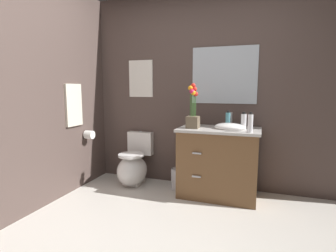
{
  "coord_description": "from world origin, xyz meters",
  "views": [
    {
      "loc": [
        0.76,
        -1.76,
        1.29
      ],
      "look_at": [
        -0.31,
        1.3,
        0.83
      ],
      "focal_mm": 28.42,
      "sensor_mm": 36.0,
      "label": 1
    }
  ],
  "objects_px": {
    "wall_mirror": "(224,75)",
    "hanging_towel": "(74,105)",
    "trash_bin": "(178,179)",
    "wall_poster": "(141,79)",
    "vanity_cabinet": "(218,162)",
    "toilet": "(134,166)",
    "soap_bottle": "(228,120)",
    "lotion_bottle": "(250,123)",
    "flower_vase": "(193,113)",
    "hand_wash_bottle": "(244,121)",
    "toilet_paper_roll": "(89,135)"
  },
  "relations": [
    {
      "from": "trash_bin",
      "to": "vanity_cabinet",
      "type": "bearing_deg",
      "value": -4.71
    },
    {
      "from": "flower_vase",
      "to": "toilet_paper_roll",
      "type": "height_order",
      "value": "flower_vase"
    },
    {
      "from": "toilet",
      "to": "wall_mirror",
      "type": "height_order",
      "value": "wall_mirror"
    },
    {
      "from": "wall_mirror",
      "to": "toilet",
      "type": "bearing_deg",
      "value": -166.77
    },
    {
      "from": "wall_mirror",
      "to": "toilet_paper_roll",
      "type": "relative_size",
      "value": 7.27
    },
    {
      "from": "wall_mirror",
      "to": "flower_vase",
      "type": "bearing_deg",
      "value": -128.38
    },
    {
      "from": "trash_bin",
      "to": "toilet_paper_roll",
      "type": "height_order",
      "value": "toilet_paper_roll"
    },
    {
      "from": "flower_vase",
      "to": "wall_poster",
      "type": "relative_size",
      "value": 1.05
    },
    {
      "from": "hanging_towel",
      "to": "trash_bin",
      "type": "bearing_deg",
      "value": 19.18
    },
    {
      "from": "wall_poster",
      "to": "soap_bottle",
      "type": "bearing_deg",
      "value": -11.1
    },
    {
      "from": "flower_vase",
      "to": "lotion_bottle",
      "type": "distance_m",
      "value": 0.66
    },
    {
      "from": "wall_poster",
      "to": "toilet_paper_roll",
      "type": "height_order",
      "value": "wall_poster"
    },
    {
      "from": "soap_bottle",
      "to": "hand_wash_bottle",
      "type": "relative_size",
      "value": 1.04
    },
    {
      "from": "toilet",
      "to": "vanity_cabinet",
      "type": "relative_size",
      "value": 0.69
    },
    {
      "from": "toilet",
      "to": "wall_mirror",
      "type": "relative_size",
      "value": 0.86
    },
    {
      "from": "vanity_cabinet",
      "to": "trash_bin",
      "type": "distance_m",
      "value": 0.59
    },
    {
      "from": "flower_vase",
      "to": "lotion_bottle",
      "type": "height_order",
      "value": "flower_vase"
    },
    {
      "from": "wall_poster",
      "to": "toilet",
      "type": "bearing_deg",
      "value": -90.0
    },
    {
      "from": "vanity_cabinet",
      "to": "hand_wash_bottle",
      "type": "distance_m",
      "value": 0.56
    },
    {
      "from": "toilet",
      "to": "toilet_paper_roll",
      "type": "xyz_separation_m",
      "value": [
        -0.55,
        -0.2,
        0.44
      ]
    },
    {
      "from": "wall_mirror",
      "to": "hanging_towel",
      "type": "xyz_separation_m",
      "value": [
        -1.74,
        -0.68,
        -0.37
      ]
    },
    {
      "from": "vanity_cabinet",
      "to": "lotion_bottle",
      "type": "distance_m",
      "value": 0.63
    },
    {
      "from": "hanging_towel",
      "to": "toilet_paper_roll",
      "type": "relative_size",
      "value": 4.73
    },
    {
      "from": "vanity_cabinet",
      "to": "wall_mirror",
      "type": "height_order",
      "value": "wall_mirror"
    },
    {
      "from": "hand_wash_bottle",
      "to": "wall_mirror",
      "type": "height_order",
      "value": "wall_mirror"
    },
    {
      "from": "soap_bottle",
      "to": "toilet_paper_roll",
      "type": "xyz_separation_m",
      "value": [
        -1.78,
        -0.22,
        -0.24
      ]
    },
    {
      "from": "vanity_cabinet",
      "to": "wall_mirror",
      "type": "bearing_deg",
      "value": 90.55
    },
    {
      "from": "toilet",
      "to": "lotion_bottle",
      "type": "xyz_separation_m",
      "value": [
        1.49,
        -0.2,
        0.68
      ]
    },
    {
      "from": "lotion_bottle",
      "to": "wall_poster",
      "type": "distance_m",
      "value": 1.64
    },
    {
      "from": "vanity_cabinet",
      "to": "hanging_towel",
      "type": "distance_m",
      "value": 1.9
    },
    {
      "from": "flower_vase",
      "to": "toilet_paper_roll",
      "type": "bearing_deg",
      "value": -176.34
    },
    {
      "from": "wall_mirror",
      "to": "hanging_towel",
      "type": "height_order",
      "value": "wall_mirror"
    },
    {
      "from": "toilet_paper_roll",
      "to": "lotion_bottle",
      "type": "bearing_deg",
      "value": -0.08
    },
    {
      "from": "soap_bottle",
      "to": "hand_wash_bottle",
      "type": "bearing_deg",
      "value": -4.92
    },
    {
      "from": "soap_bottle",
      "to": "trash_bin",
      "type": "distance_m",
      "value": 0.99
    },
    {
      "from": "soap_bottle",
      "to": "wall_poster",
      "type": "xyz_separation_m",
      "value": [
        -1.23,
        0.24,
        0.5
      ]
    },
    {
      "from": "wall_poster",
      "to": "hanging_towel",
      "type": "distance_m",
      "value": 0.97
    },
    {
      "from": "wall_mirror",
      "to": "soap_bottle",
      "type": "bearing_deg",
      "value": -69.19
    },
    {
      "from": "flower_vase",
      "to": "soap_bottle",
      "type": "relative_size",
      "value": 2.53
    },
    {
      "from": "soap_bottle",
      "to": "wall_poster",
      "type": "distance_m",
      "value": 1.35
    },
    {
      "from": "vanity_cabinet",
      "to": "lotion_bottle",
      "type": "relative_size",
      "value": 4.64
    },
    {
      "from": "flower_vase",
      "to": "trash_bin",
      "type": "bearing_deg",
      "value": 150.17
    },
    {
      "from": "toilet",
      "to": "hanging_towel",
      "type": "height_order",
      "value": "hanging_towel"
    },
    {
      "from": "toilet",
      "to": "flower_vase",
      "type": "height_order",
      "value": "flower_vase"
    },
    {
      "from": "lotion_bottle",
      "to": "trash_bin",
      "type": "bearing_deg",
      "value": 166.04
    },
    {
      "from": "lotion_bottle",
      "to": "wall_mirror",
      "type": "xyz_separation_m",
      "value": [
        -0.35,
        0.47,
        0.52
      ]
    },
    {
      "from": "toilet",
      "to": "lotion_bottle",
      "type": "distance_m",
      "value": 1.65
    },
    {
      "from": "trash_bin",
      "to": "hanging_towel",
      "type": "xyz_separation_m",
      "value": [
        -1.23,
        -0.43,
        0.95
      ]
    },
    {
      "from": "toilet",
      "to": "soap_bottle",
      "type": "distance_m",
      "value": 1.4
    },
    {
      "from": "trash_bin",
      "to": "wall_poster",
      "type": "height_order",
      "value": "wall_poster"
    }
  ]
}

